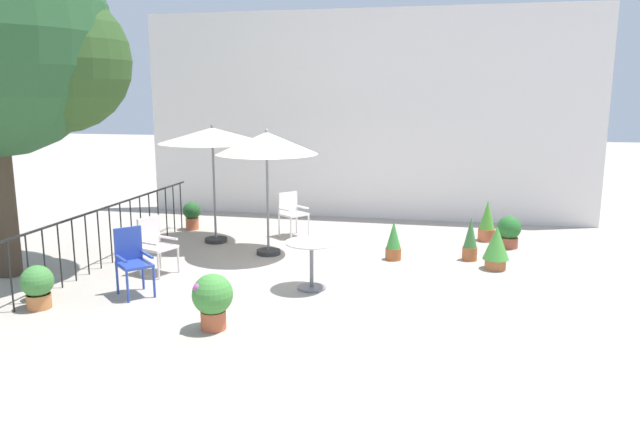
% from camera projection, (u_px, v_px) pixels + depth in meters
% --- Properties ---
extents(ground_plane, '(60.00, 60.00, 0.00)m').
position_uv_depth(ground_plane, '(321.00, 273.00, 9.91)').
color(ground_plane, '#A2988D').
extents(villa_facade, '(10.53, 0.30, 4.78)m').
position_uv_depth(villa_facade, '(364.00, 116.00, 13.99)').
color(villa_facade, white).
rests_on(villa_facade, ground).
extents(terrace_railing, '(0.03, 5.62, 1.01)m').
position_uv_depth(terrace_railing, '(115.00, 223.00, 10.54)').
color(terrace_railing, black).
rests_on(terrace_railing, ground).
extents(patio_umbrella_0, '(2.06, 2.06, 2.32)m').
position_uv_depth(patio_umbrella_0, '(212.00, 137.00, 11.57)').
color(patio_umbrella_0, '#2D2D2D').
rests_on(patio_umbrella_0, ground).
extents(patio_umbrella_1, '(1.83, 1.83, 2.29)m').
position_uv_depth(patio_umbrella_1, '(267.00, 145.00, 10.68)').
color(patio_umbrella_1, '#2D2D2D').
rests_on(patio_umbrella_1, ground).
extents(cafe_table_0, '(0.79, 0.79, 0.73)m').
position_uv_depth(cafe_table_0, '(312.00, 256.00, 9.03)').
color(cafe_table_0, white).
rests_on(cafe_table_0, ground).
extents(patio_chair_0, '(0.64, 0.65, 0.91)m').
position_uv_depth(patio_chair_0, '(291.00, 210.00, 12.37)').
color(patio_chair_0, white).
rests_on(patio_chair_0, ground).
extents(patio_chair_1, '(0.58, 0.60, 0.93)m').
position_uv_depth(patio_chair_1, '(155.00, 242.00, 9.81)').
color(patio_chair_1, silver).
rests_on(patio_chair_1, ground).
extents(patio_chair_2, '(0.65, 0.64, 0.99)m').
position_uv_depth(patio_chair_2, '(132.00, 258.00, 8.77)').
color(patio_chair_2, '#28419F').
rests_on(patio_chair_2, ground).
extents(potted_plant_0, '(0.33, 0.33, 0.49)m').
position_uv_depth(potted_plant_0, '(39.00, 281.00, 8.60)').
color(potted_plant_0, '#C56A4A').
rests_on(potted_plant_0, ground).
extents(potted_plant_1, '(0.26, 0.26, 0.77)m').
position_uv_depth(potted_plant_1, '(470.00, 240.00, 10.61)').
color(potted_plant_1, '#A2552F').
rests_on(potted_plant_1, ground).
extents(potted_plant_2, '(0.43, 0.43, 0.74)m').
position_uv_depth(potted_plant_2, '(496.00, 247.00, 10.06)').
color(potted_plant_2, '#AF643A').
rests_on(potted_plant_2, ground).
extents(potted_plant_3, '(0.45, 0.45, 0.62)m').
position_uv_depth(potted_plant_3, '(509.00, 231.00, 11.48)').
color(potted_plant_3, '#9A4E35').
rests_on(potted_plant_3, ground).
extents(potted_plant_4, '(0.38, 0.38, 0.61)m').
position_uv_depth(potted_plant_4, '(192.00, 214.00, 13.01)').
color(potted_plant_4, '#CE6842').
rests_on(potted_plant_4, ground).
extents(potted_plant_5, '(0.28, 0.28, 0.70)m').
position_uv_depth(potted_plant_5, '(394.00, 241.00, 10.65)').
color(potted_plant_5, '#9D522A').
rests_on(potted_plant_5, ground).
extents(potted_plant_6, '(0.44, 0.44, 0.61)m').
position_uv_depth(potted_plant_6, '(37.00, 285.00, 8.23)').
color(potted_plant_6, '#C0733E').
rests_on(potted_plant_6, ground).
extents(potted_plant_7, '(0.51, 0.51, 0.71)m').
position_uv_depth(potted_plant_7, '(213.00, 298.00, 7.49)').
color(potted_plant_7, '#BA5A38').
rests_on(potted_plant_7, ground).
extents(potted_plant_8, '(0.34, 0.34, 0.82)m').
position_uv_depth(potted_plant_8, '(487.00, 222.00, 12.01)').
color(potted_plant_8, '#BD5F3B').
rests_on(potted_plant_8, ground).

